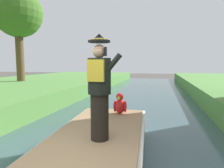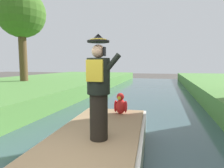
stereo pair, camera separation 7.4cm
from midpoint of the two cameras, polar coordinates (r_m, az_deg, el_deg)
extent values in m
cube|color=silver|center=(4.01, -3.76, -18.57)|extent=(2.07, 4.31, 0.56)
cube|color=#997A56|center=(3.89, -3.80, -14.48)|extent=(1.91, 3.96, 0.05)
cylinder|color=black|center=(3.40, -3.38, -9.81)|extent=(0.32, 0.32, 0.82)
cylinder|color=black|center=(3.28, -3.45, 2.40)|extent=(0.40, 0.40, 0.62)
cube|color=gold|center=(3.09, -4.61, 4.03)|extent=(0.28, 0.06, 0.36)
sphere|color=#DBA884|center=(3.28, -3.50, 9.84)|extent=(0.23, 0.23, 0.23)
cylinder|color=black|center=(3.29, -3.52, 12.70)|extent=(0.38, 0.38, 0.03)
cone|color=black|center=(3.30, -3.53, 13.91)|extent=(0.26, 0.26, 0.12)
cylinder|color=gold|center=(3.30, -3.52, 13.13)|extent=(0.29, 0.29, 0.02)
cylinder|color=black|center=(3.17, 0.07, 5.55)|extent=(0.38, 0.09, 0.43)
cube|color=black|center=(3.18, -1.61, 9.78)|extent=(0.03, 0.08, 0.15)
ellipsoid|color=red|center=(5.14, 3.04, -6.75)|extent=(0.26, 0.32, 0.40)
sphere|color=red|center=(5.05, 2.96, -3.86)|extent=(0.20, 0.20, 0.20)
cone|color=yellow|center=(4.96, 2.71, -4.17)|extent=(0.09, 0.09, 0.09)
ellipsoid|color=red|center=(5.17, 1.52, -6.67)|extent=(0.08, 0.20, 0.32)
ellipsoid|color=red|center=(5.12, 4.59, -6.83)|extent=(0.08, 0.20, 0.32)
cylinder|color=brown|center=(14.42, -25.14, 7.68)|extent=(0.52, 0.52, 3.43)
sphere|color=#406D24|center=(14.80, -25.66, 18.74)|extent=(3.22, 3.22, 3.22)
camera|label=1|loc=(0.04, -89.49, 0.05)|focal=30.27mm
camera|label=2|loc=(0.04, 90.51, -0.05)|focal=30.27mm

